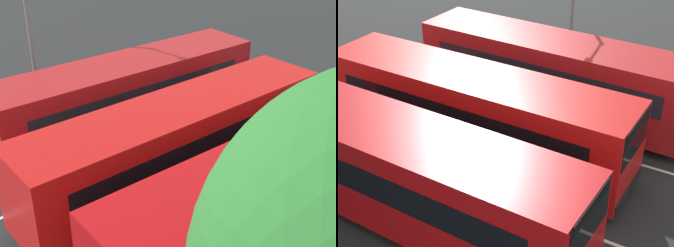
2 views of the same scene
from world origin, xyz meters
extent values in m
plane|color=#232628|center=(0.00, 0.00, 0.00)|extent=(77.14, 77.14, 0.00)
cube|color=#B70C11|center=(-0.63, -4.04, 1.71)|extent=(11.16, 2.99, 2.73)
cube|color=black|center=(4.85, -4.30, 2.44)|extent=(0.22, 2.19, 1.15)
cube|color=black|center=(-0.57, -2.83, 2.03)|extent=(9.28, 0.51, 0.88)
cube|color=black|center=(-0.68, -5.25, 2.03)|extent=(9.28, 0.51, 0.88)
cube|color=black|center=(4.87, -4.30, 2.89)|extent=(0.19, 1.99, 0.32)
cylinder|color=black|center=(2.96, -3.02, 0.48)|extent=(0.98, 0.32, 0.97)
cylinder|color=black|center=(-4.11, -2.70, 0.48)|extent=(0.98, 0.32, 0.97)
cube|color=red|center=(-0.73, -0.17, 1.71)|extent=(11.13, 2.86, 2.73)
cube|color=black|center=(4.75, -0.36, 2.44)|extent=(0.19, 2.19, 1.15)
cube|color=black|center=(-0.69, 1.04, 2.03)|extent=(9.28, 0.40, 0.88)
cube|color=black|center=(-0.77, -1.38, 2.03)|extent=(9.28, 0.40, 0.88)
cube|color=black|center=(4.77, -0.36, 2.89)|extent=(0.17, 1.99, 0.32)
cube|color=black|center=(4.78, -0.36, 0.56)|extent=(0.18, 2.29, 0.36)
cylinder|color=black|center=(2.84, 0.89, 0.48)|extent=(0.98, 0.31, 0.97)
cylinder|color=black|center=(2.76, -1.47, 0.48)|extent=(0.98, 0.31, 0.97)
cylinder|color=black|center=(-4.23, 1.13, 0.48)|extent=(0.98, 0.31, 0.97)
cylinder|color=black|center=(-4.31, -1.23, 0.48)|extent=(0.98, 0.31, 0.97)
cube|color=#AD191E|center=(0.35, 3.93, 1.71)|extent=(11.18, 3.14, 2.73)
cube|color=#19232D|center=(0.43, 5.14, 2.03)|extent=(9.27, 0.63, 0.88)
cube|color=#19232D|center=(0.28, 2.72, 2.03)|extent=(9.27, 0.63, 0.88)
cylinder|color=black|center=(3.95, 4.90, 0.48)|extent=(0.98, 0.34, 0.97)
cylinder|color=black|center=(3.81, 2.54, 0.48)|extent=(0.98, 0.34, 0.97)
cylinder|color=black|center=(-3.11, 5.32, 0.48)|extent=(0.98, 0.34, 0.97)
cylinder|color=black|center=(-3.25, 2.96, 0.48)|extent=(0.98, 0.34, 0.97)
cube|color=silver|center=(0.00, -2.06, 0.00)|extent=(16.60, 0.47, 0.01)
cube|color=silver|center=(0.00, 2.06, 0.00)|extent=(16.60, 0.47, 0.01)
camera|label=1|loc=(-9.79, -9.82, 9.33)|focal=50.54mm
camera|label=2|loc=(7.35, -12.62, 10.05)|focal=53.70mm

